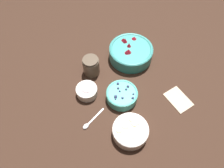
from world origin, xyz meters
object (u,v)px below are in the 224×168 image
bowl_bananas (130,131)px  bowl_cream (87,91)px  jar_chocolate (91,66)px  bowl_blueberries (122,95)px  bowl_strawberries (131,52)px

bowl_bananas → bowl_cream: bearing=27.2°
bowl_bananas → jar_chocolate: bearing=11.1°
bowl_cream → jar_chocolate: (0.13, -0.06, 0.02)m
bowl_blueberries → bowl_cream: 0.17m
bowl_blueberries → jar_chocolate: (0.20, 0.10, 0.02)m
bowl_strawberries → bowl_bananas: bearing=159.6°
bowl_blueberries → bowl_bananas: bowl_blueberries is taller
bowl_bananas → jar_chocolate: (0.39, 0.08, 0.01)m
bowl_bananas → bowl_cream: size_ratio=1.51×
bowl_cream → jar_chocolate: jar_chocolate is taller
bowl_blueberries → bowl_bananas: (-0.19, 0.02, 0.00)m
bowl_blueberries → bowl_cream: bowl_blueberries is taller
bowl_strawberries → bowl_blueberries: size_ratio=1.56×
bowl_strawberries → bowl_blueberries: bowl_strawberries is taller
bowl_strawberries → bowl_bananas: (-0.42, 0.16, -0.01)m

